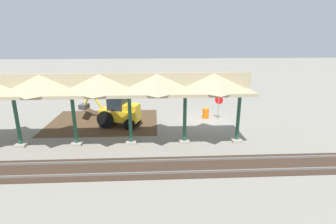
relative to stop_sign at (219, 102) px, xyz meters
The scene contains 8 objects.
ground_plane 1.90m from the stop_sign, 12.91° to the left, with size 120.00×120.00×0.00m, color gray.
dirt_work_zone 10.15m from the stop_sign, ahead, with size 9.17×7.00×0.01m, color #4C3823.
platform_canopy 12.41m from the stop_sign, 25.06° to the left, with size 23.35×3.20×4.90m.
rail_tracks 8.80m from the stop_sign, 82.73° to the left, with size 60.00×2.58×0.15m.
stop_sign is the anchor object (origin of this frame).
backhoe 8.70m from the stop_sign, ahead, with size 5.23×2.73×2.82m.
dirt_mound 11.75m from the stop_sign, ahead, with size 6.13×6.13×2.01m, color #4C3823.
traffic_barrel 1.54m from the stop_sign, 16.98° to the right, with size 0.56×0.56×0.90m, color orange.
Camera 1 is at (4.55, 21.69, 7.30)m, focal length 28.00 mm.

